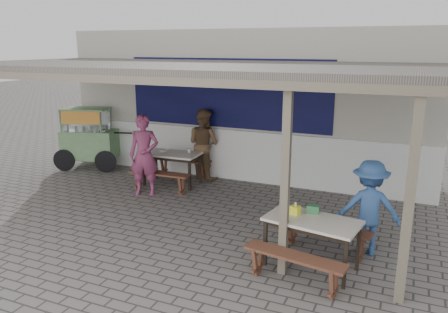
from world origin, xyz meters
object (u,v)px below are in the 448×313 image
object	(u,v)px
bench_left_wall	(183,164)
patron_wall_side	(204,144)
bench_left_street	(159,178)
condiment_bowl	(164,151)
patron_right_table	(369,208)
tissue_box	(295,210)
table_left	(172,156)
condiment_jar	(189,150)
vendor_cart	(88,136)
donation_box	(313,209)
patron_street_side	(144,155)
table_right	(312,225)
bench_right_street	(294,263)
bench_right_wall	(326,232)

from	to	relation	value
bench_left_wall	patron_wall_side	size ratio (longest dim) A/B	0.82
bench_left_street	condiment_bowl	xyz separation A→B (m)	(-0.25, 0.65, 0.44)
patron_right_table	tissue_box	distance (m)	1.20
table_left	condiment_jar	world-z (taller)	condiment_jar
condiment_bowl	vendor_cart	bearing A→B (deg)	172.59
donation_box	patron_street_side	bearing A→B (deg)	158.59
table_right	vendor_cart	bearing A→B (deg)	164.73
patron_right_table	bench_left_wall	bearing A→B (deg)	-40.45
bench_left_wall	tissue_box	xyz separation A→B (m)	(3.57, -3.12, 0.48)
tissue_box	bench_right_street	bearing A→B (deg)	-75.11
donation_box	condiment_jar	size ratio (longest dim) A/B	2.07
bench_left_wall	table_right	bearing A→B (deg)	-43.08
bench_left_street	patron_wall_side	world-z (taller)	patron_wall_side
bench_right_street	condiment_jar	size ratio (longest dim) A/B	16.67
patron_street_side	condiment_jar	xyz separation A→B (m)	(0.52, 1.05, -0.08)
bench_right_wall	condiment_bowl	distance (m)	4.64
table_right	tissue_box	xyz separation A→B (m)	(-0.28, 0.10, 0.14)
patron_wall_side	condiment_bowl	world-z (taller)	patron_wall_side
donation_box	condiment_jar	bearing A→B (deg)	142.82
bench_left_street	condiment_bowl	bearing A→B (deg)	107.99
patron_street_side	condiment_bowl	world-z (taller)	patron_street_side
patron_street_side	bench_right_wall	bearing A→B (deg)	-35.65
bench_right_wall	condiment_jar	size ratio (longest dim) A/B	16.67
table_left	tissue_box	size ratio (longest dim) A/B	10.69
bench_left_wall	bench_right_street	distance (m)	5.34
patron_street_side	patron_right_table	distance (m)	4.78
donation_box	condiment_bowl	xyz separation A→B (m)	(-3.98, 2.42, -0.03)
bench_right_wall	patron_street_side	distance (m)	4.30
bench_left_street	bench_left_wall	bearing A→B (deg)	90.00
table_left	tissue_box	xyz separation A→B (m)	(3.53, -2.52, 0.14)
patron_wall_side	tissue_box	distance (m)	4.48
bench_right_street	condiment_jar	bearing A→B (deg)	144.01
table_right	patron_wall_side	bearing A→B (deg)	144.45
bench_left_wall	donation_box	world-z (taller)	donation_box
table_left	patron_wall_side	world-z (taller)	patron_wall_side
bench_right_street	tissue_box	distance (m)	0.85
bench_left_street	patron_right_table	xyz separation A→B (m)	(4.46, -1.20, 0.41)
bench_left_wall	patron_right_table	world-z (taller)	patron_right_table
patron_wall_side	bench_right_street	bearing A→B (deg)	145.31
patron_street_side	condiment_bowl	distance (m)	0.88
donation_box	bench_left_street	bearing A→B (deg)	154.61
condiment_bowl	table_left	bearing A→B (deg)	-11.51
vendor_cart	patron_wall_side	distance (m)	3.16
vendor_cart	tissue_box	world-z (taller)	vendor_cart
table_left	bench_right_wall	world-z (taller)	table_left
patron_street_side	donation_box	xyz separation A→B (m)	(3.95, -1.55, -0.06)
tissue_box	condiment_jar	world-z (taller)	tissue_box
bench_right_street	condiment_bowl	size ratio (longest dim) A/B	6.87
patron_street_side	tissue_box	size ratio (longest dim) A/B	14.21
condiment_jar	condiment_bowl	xyz separation A→B (m)	(-0.56, -0.18, -0.02)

